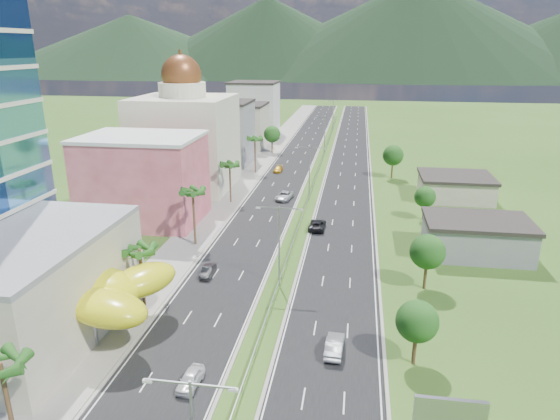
% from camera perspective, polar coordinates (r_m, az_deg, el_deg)
% --- Properties ---
extents(ground, '(500.00, 500.00, 0.00)m').
position_cam_1_polar(ground, '(58.67, -1.65, -12.91)').
color(ground, '#2D5119').
rests_on(ground, ground).
extents(road_left, '(11.00, 260.00, 0.04)m').
position_cam_1_polar(road_left, '(143.58, 1.93, 6.05)').
color(road_left, black).
rests_on(road_left, ground).
extents(road_right, '(11.00, 260.00, 0.04)m').
position_cam_1_polar(road_right, '(142.60, 7.95, 5.80)').
color(road_right, black).
rests_on(road_right, ground).
extents(sidewalk_left, '(7.00, 260.00, 0.12)m').
position_cam_1_polar(sidewalk_left, '(144.99, -1.82, 6.19)').
color(sidewalk_left, gray).
rests_on(sidewalk_left, ground).
extents(median_guardrail, '(0.10, 216.06, 0.76)m').
position_cam_1_polar(median_guardrail, '(125.25, 4.33, 4.48)').
color(median_guardrail, gray).
rests_on(median_guardrail, ground).
extents(streetlight_median_b, '(6.04, 0.25, 11.00)m').
position_cam_1_polar(streetlight_median_b, '(64.53, -0.09, -3.20)').
color(streetlight_median_b, gray).
rests_on(streetlight_median_b, ground).
extents(streetlight_median_c, '(6.04, 0.25, 11.00)m').
position_cam_1_polar(streetlight_median_c, '(102.52, 3.40, 4.92)').
color(streetlight_median_c, gray).
rests_on(streetlight_median_c, ground).
extents(streetlight_median_d, '(6.04, 0.25, 11.00)m').
position_cam_1_polar(streetlight_median_d, '(146.54, 5.14, 8.92)').
color(streetlight_median_d, gray).
rests_on(streetlight_median_d, ground).
extents(streetlight_median_e, '(6.04, 0.25, 11.00)m').
position_cam_1_polar(streetlight_median_e, '(191.02, 6.10, 11.06)').
color(streetlight_median_e, gray).
rests_on(streetlight_median_e, ground).
extents(lime_canopy, '(18.00, 15.00, 7.40)m').
position_cam_1_polar(lime_canopy, '(59.66, -21.90, -8.33)').
color(lime_canopy, '#CCC913').
rests_on(lime_canopy, ground).
extents(pink_shophouse, '(20.00, 15.00, 15.00)m').
position_cam_1_polar(pink_shophouse, '(92.36, -15.33, 3.27)').
color(pink_shophouse, '#B84B54').
rests_on(pink_shophouse, ground).
extents(domed_building, '(20.00, 20.00, 28.70)m').
position_cam_1_polar(domed_building, '(112.42, -10.80, 8.21)').
color(domed_building, beige).
rests_on(domed_building, ground).
extents(midrise_grey, '(16.00, 15.00, 16.00)m').
position_cam_1_polar(midrise_grey, '(136.18, -6.83, 8.69)').
color(midrise_grey, gray).
rests_on(midrise_grey, ground).
extents(midrise_beige, '(16.00, 15.00, 13.00)m').
position_cam_1_polar(midrise_beige, '(157.45, -4.66, 9.49)').
color(midrise_beige, '#AEA490').
rests_on(midrise_beige, ground).
extents(midrise_white, '(16.00, 15.00, 18.00)m').
position_cam_1_polar(midrise_white, '(179.35, -2.96, 11.40)').
color(midrise_white, silver).
rests_on(midrise_white, ground).
extents(billboard, '(5.20, 0.35, 6.20)m').
position_cam_1_polar(billboard, '(41.38, 18.79, -21.70)').
color(billboard, gray).
rests_on(billboard, ground).
extents(shed_near, '(15.00, 10.00, 5.00)m').
position_cam_1_polar(shed_near, '(81.54, 21.52, -3.05)').
color(shed_near, gray).
rests_on(shed_near, ground).
extents(shed_far, '(14.00, 12.00, 4.40)m').
position_cam_1_polar(shed_far, '(110.01, 19.37, 2.38)').
color(shed_far, '#AEA490').
rests_on(shed_far, ground).
extents(palm_tree_a, '(3.60, 3.60, 9.10)m').
position_cam_1_polar(palm_tree_a, '(43.16, -29.29, -15.53)').
color(palm_tree_a, '#47301C').
rests_on(palm_tree_a, ground).
extents(palm_tree_b, '(3.60, 3.60, 8.10)m').
position_cam_1_polar(palm_tree_b, '(61.60, -15.74, -4.69)').
color(palm_tree_b, '#47301C').
rests_on(palm_tree_b, ground).
extents(palm_tree_c, '(3.60, 3.60, 9.60)m').
position_cam_1_polar(palm_tree_c, '(78.63, -9.95, 1.84)').
color(palm_tree_c, '#47301C').
rests_on(palm_tree_c, ground).
extents(palm_tree_d, '(3.60, 3.60, 8.60)m').
position_cam_1_polar(palm_tree_d, '(100.17, -5.77, 5.00)').
color(palm_tree_d, '#47301C').
rests_on(palm_tree_d, ground).
extents(palm_tree_e, '(3.60, 3.60, 9.40)m').
position_cam_1_polar(palm_tree_e, '(123.86, -2.89, 7.99)').
color(palm_tree_e, '#47301C').
rests_on(palm_tree_e, ground).
extents(leafy_tree_lfar, '(4.90, 4.90, 8.05)m').
position_cam_1_polar(leafy_tree_lfar, '(148.53, -0.91, 8.66)').
color(leafy_tree_lfar, '#47301C').
rests_on(leafy_tree_lfar, ground).
extents(leafy_tree_ra, '(4.20, 4.20, 6.90)m').
position_cam_1_polar(leafy_tree_ra, '(51.61, 15.40, -12.19)').
color(leafy_tree_ra, '#47301C').
rests_on(leafy_tree_ra, ground).
extents(leafy_tree_rb, '(4.55, 4.55, 7.47)m').
position_cam_1_polar(leafy_tree_rb, '(66.99, 16.51, -4.62)').
color(leafy_tree_rb, '#47301C').
rests_on(leafy_tree_rb, ground).
extents(leafy_tree_rc, '(3.85, 3.85, 6.33)m').
position_cam_1_polar(leafy_tree_rc, '(93.88, 16.24, 1.45)').
color(leafy_tree_rc, '#47301C').
rests_on(leafy_tree_rc, ground).
extents(leafy_tree_rd, '(4.90, 4.90, 8.05)m').
position_cam_1_polar(leafy_tree_rd, '(122.18, 12.80, 6.11)').
color(leafy_tree_rd, '#47301C').
rests_on(leafy_tree_rd, ground).
extents(mountain_ridge, '(860.00, 140.00, 90.00)m').
position_cam_1_polar(mountain_ridge, '(502.80, 15.09, 14.20)').
color(mountain_ridge, black).
rests_on(mountain_ridge, ground).
extents(car_white_near_left, '(1.97, 4.28, 1.42)m').
position_cam_1_polar(car_white_near_left, '(49.90, -10.21, -18.47)').
color(car_white_near_left, silver).
rests_on(car_white_near_left, road_left).
extents(car_dark_left, '(1.46, 4.12, 1.35)m').
position_cam_1_polar(car_dark_left, '(70.19, -8.25, -6.92)').
color(car_dark_left, black).
rests_on(car_dark_left, road_left).
extents(car_silver_mid_left, '(3.62, 6.16, 1.61)m').
position_cam_1_polar(car_silver_mid_left, '(103.23, 0.51, 1.65)').
color(car_silver_mid_left, '#A8ACB0').
rests_on(car_silver_mid_left, road_left).
extents(car_yellow_far_left, '(2.03, 4.70, 1.35)m').
position_cam_1_polar(car_yellow_far_left, '(126.33, -0.21, 4.69)').
color(car_yellow_far_left, '#C89117').
rests_on(car_yellow_far_left, road_left).
extents(car_silver_right, '(1.96, 5.04, 1.64)m').
position_cam_1_polar(car_silver_right, '(53.81, 6.24, -15.11)').
color(car_silver_right, '#A5A7AC').
rests_on(car_silver_right, road_right).
extents(car_dark_far_right, '(2.82, 5.83, 1.60)m').
position_cam_1_polar(car_dark_far_right, '(86.79, 4.27, -1.68)').
color(car_dark_far_right, black).
rests_on(car_dark_far_right, road_right).
extents(motorcycle, '(0.90, 2.04, 1.26)m').
position_cam_1_polar(motorcycle, '(62.64, -12.74, -10.53)').
color(motorcycle, black).
rests_on(motorcycle, road_left).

